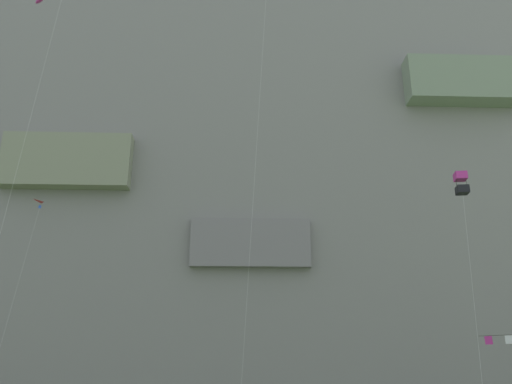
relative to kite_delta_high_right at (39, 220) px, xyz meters
The scene contains 3 objects.
cliff_face 47.37m from the kite_delta_high_right, 62.76° to the left, with size 180.00×33.97×84.78m.
kite_delta_high_right is the anchor object (origin of this frame).
kite_box_low_right 32.79m from the kite_delta_high_right, 14.67° to the right, with size 3.13×4.93×16.93m.
Camera 1 is at (-1.57, -8.13, 3.87)m, focal length 35.77 mm.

